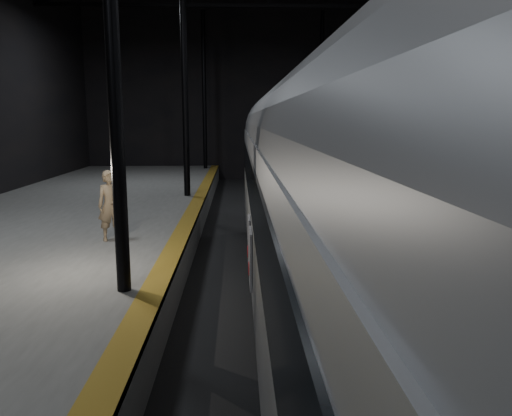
{
  "coord_description": "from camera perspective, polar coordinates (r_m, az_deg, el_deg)",
  "views": [
    {
      "loc": [
        -1.6,
        -13.18,
        4.22
      ],
      "look_at": [
        -1.17,
        -0.76,
        2.0
      ],
      "focal_mm": 35.0,
      "sensor_mm": 36.0,
      "label": 1
    }
  ],
  "objects": [
    {
      "name": "ground",
      "position": [
        13.93,
        4.74,
        -7.54
      ],
      "size": [
        44.0,
        44.0,
        0.0
      ],
      "primitive_type": "plane",
      "color": "black",
      "rests_on": "ground"
    },
    {
      "name": "train",
      "position": [
        9.51,
        7.73,
        1.63
      ],
      "size": [
        2.84,
        18.97,
        5.07
      ],
      "color": "#97999F",
      "rests_on": "ground"
    },
    {
      "name": "track",
      "position": [
        13.91,
        4.75,
        -7.27
      ],
      "size": [
        2.4,
        43.0,
        0.24
      ],
      "color": "#3F3328",
      "rests_on": "ground"
    },
    {
      "name": "platform_left",
      "position": [
        14.91,
        -25.34,
        -5.32
      ],
      "size": [
        9.0,
        43.8,
        1.0
      ],
      "primitive_type": "cube",
      "color": "#535351",
      "rests_on": "ground"
    },
    {
      "name": "tactile_strip",
      "position": [
        13.66,
        -8.89,
        -3.6
      ],
      "size": [
        0.5,
        43.8,
        0.01
      ],
      "primitive_type": "cube",
      "color": "brown",
      "rests_on": "platform_left"
    },
    {
      "name": "woman",
      "position": [
        13.86,
        -16.26,
        0.28
      ],
      "size": [
        0.82,
        0.7,
        1.89
      ],
      "primitive_type": "imported",
      "rotation": [
        0.0,
        0.0,
        0.43
      ],
      "color": "#8E7657",
      "rests_on": "platform_left"
    }
  ]
}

